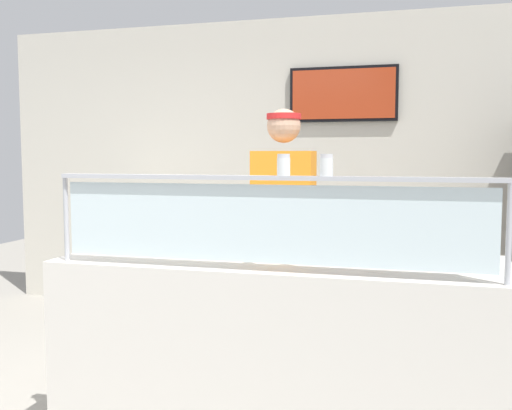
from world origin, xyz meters
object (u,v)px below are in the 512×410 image
object	(u,v)px
worker_figure	(284,230)
pizza_server	(260,248)
pepper_flake_shaker	(326,166)
pizza_box_stack	(147,211)
pizza_tray	(253,251)
parmesan_shaker	(284,166)

from	to	relation	value
worker_figure	pizza_server	bearing A→B (deg)	-89.03
pepper_flake_shaker	worker_figure	bearing A→B (deg)	112.13
pizza_box_stack	worker_figure	bearing A→B (deg)	-38.04
pizza_tray	pizza_server	world-z (taller)	pizza_server
parmesan_shaker	pizza_box_stack	size ratio (longest dim) A/B	0.20
pizza_server	worker_figure	bearing A→B (deg)	95.78
pizza_tray	parmesan_shaker	world-z (taller)	parmesan_shaker
pizza_tray	pizza_box_stack	distance (m)	2.33
pizza_server	pepper_flake_shaker	size ratio (longest dim) A/B	2.92
parmesan_shaker	pepper_flake_shaker	bearing A→B (deg)	0.00
pizza_box_stack	pepper_flake_shaker	bearing A→B (deg)	-48.83
pizza_server	parmesan_shaker	distance (m)	0.64
pizza_server	parmesan_shaker	bearing A→B (deg)	-57.22
parmesan_shaker	worker_figure	world-z (taller)	worker_figure
pepper_flake_shaker	pizza_box_stack	distance (m)	2.98
pizza_tray	pizza_box_stack	bearing A→B (deg)	129.81
pizza_server	parmesan_shaker	size ratio (longest dim) A/B	2.91
parmesan_shaker	pepper_flake_shaker	xyz separation A→B (m)	(0.19, 0.00, -0.00)
parmesan_shaker	worker_figure	size ratio (longest dim) A/B	0.05
pizza_tray	worker_figure	xyz separation A→B (m)	(0.03, 0.60, 0.04)
pizza_tray	pizza_server	distance (m)	0.05
pepper_flake_shaker	worker_figure	size ratio (longest dim) A/B	0.05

